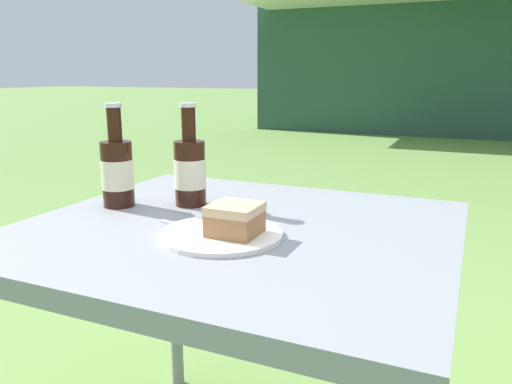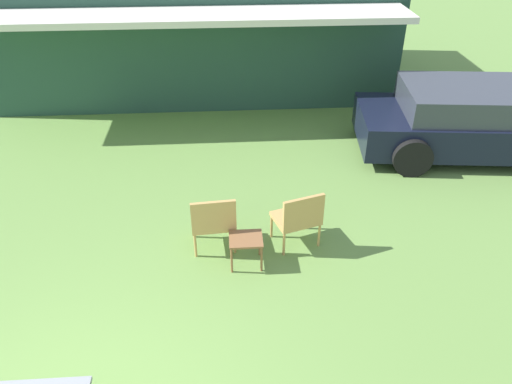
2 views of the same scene
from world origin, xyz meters
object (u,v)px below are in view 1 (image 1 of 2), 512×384
object	(u,v)px
patio_table	(237,255)
cola_bottle_near	(190,170)
cola_bottle_far	(117,170)
cake_on_plate	(228,227)

from	to	relation	value
patio_table	cola_bottle_near	distance (m)	0.26
patio_table	cola_bottle_far	distance (m)	0.37
patio_table	cake_on_plate	bearing A→B (deg)	-76.25
patio_table	cola_bottle_far	world-z (taller)	cola_bottle_far
cola_bottle_near	cola_bottle_far	world-z (taller)	same
cola_bottle_far	cake_on_plate	bearing A→B (deg)	-17.29
cola_bottle_near	cola_bottle_far	xyz separation A→B (m)	(-0.15, -0.08, 0.00)
cake_on_plate	cola_bottle_near	size ratio (longest dim) A/B	0.99
patio_table	cake_on_plate	size ratio (longest dim) A/B	3.67
patio_table	cola_bottle_far	size ratio (longest dim) A/B	3.62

